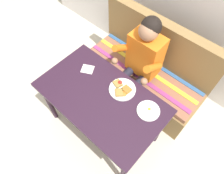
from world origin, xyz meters
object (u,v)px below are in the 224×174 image
table (101,101)px  plate_eggs (148,111)px  couch (146,73)px  person (141,59)px  napkin (88,69)px  plate_breakfast (122,89)px

table → plate_eggs: bearing=22.8°
couch → plate_eggs: couch is taller
person → plate_eggs: size_ratio=5.95×
table → plate_eggs: (0.41, 0.17, 0.09)m
napkin → person: bearing=55.0°
person → plate_eggs: 0.59m
table → couch: 0.83m
table → napkin: (-0.32, 0.14, 0.09)m
plate_breakfast → plate_eggs: plate_breakfast is taller
table → couch: couch is taller
person → plate_breakfast: 0.42m
plate_breakfast → plate_eggs: size_ratio=1.23×
plate_breakfast → napkin: bearing=-173.5°
couch → person: 0.45m
person → plate_breakfast: bearing=-76.8°
person → napkin: 0.55m
couch → person: (-0.00, -0.17, 0.41)m
table → plate_eggs: size_ratio=5.89×
couch → plate_breakfast: (0.09, -0.58, 0.41)m
table → plate_eggs: 0.45m
plate_eggs → plate_breakfast: bearing=177.9°
table → napkin: size_ratio=10.12×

